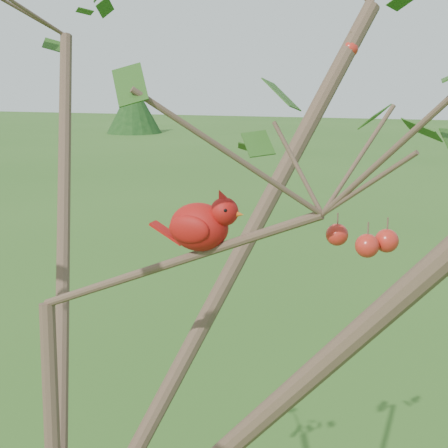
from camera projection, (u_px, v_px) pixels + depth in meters
The scene contains 2 objects.
crabapple_tree at pixel (36, 244), 1.17m from camera, with size 2.35×2.05×2.95m.
cardinal at pixel (202, 225), 1.16m from camera, with size 0.19×0.10×0.13m.
Camera 1 is at (0.73, -0.98, 2.42)m, focal length 50.00 mm.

